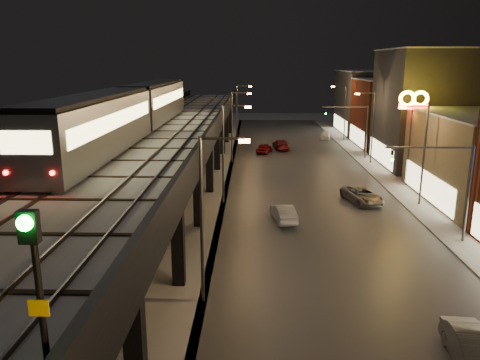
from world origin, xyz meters
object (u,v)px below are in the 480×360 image
object	(u,v)px
car_mid_dark	(281,145)
car_far_white	(264,148)
car_onc_red	(325,136)
rail_signal	(34,261)
car_onc_dark	(362,196)
car_onc_silver	(474,352)
car_near_white	(283,214)
subway_train	(133,110)

from	to	relation	value
car_mid_dark	car_far_white	distance (m)	3.79
car_far_white	car_onc_red	xyz separation A→B (m)	(10.48, 12.18, -0.01)
car_mid_dark	car_onc_red	bearing A→B (deg)	-136.28
car_mid_dark	car_far_white	xyz separation A→B (m)	(-2.55, -2.80, -0.02)
rail_signal	car_far_white	bearing A→B (deg)	84.37
car_onc_dark	car_onc_silver	bearing A→B (deg)	-108.34
rail_signal	car_onc_silver	distance (m)	18.45
car_far_white	car_onc_dark	bearing A→B (deg)	124.05
car_onc_silver	car_onc_red	distance (m)	60.28
rail_signal	car_near_white	xyz separation A→B (m)	(6.54, 28.22, -8.34)
subway_train	rail_signal	size ratio (longest dim) A/B	11.64
subway_train	car_onc_red	world-z (taller)	subway_train
subway_train	car_far_white	world-z (taller)	subway_train
car_onc_dark	car_far_white	bearing A→B (deg)	92.46
car_near_white	car_far_white	distance (m)	29.51
subway_train	car_onc_silver	world-z (taller)	subway_train
subway_train	car_near_white	xyz separation A→B (m)	(12.94, -4.41, -7.87)
car_mid_dark	car_far_white	bearing A→B (deg)	41.64
subway_train	car_onc_silver	xyz separation A→B (m)	(19.75, -22.95, -7.81)
car_onc_dark	car_mid_dark	bearing A→B (deg)	85.53
car_near_white	car_onc_silver	bearing A→B (deg)	100.28
car_onc_red	car_mid_dark	bearing A→B (deg)	-118.95
car_mid_dark	car_onc_dark	bearing A→B (deg)	96.12
rail_signal	car_far_white	distance (m)	58.60
car_far_white	car_onc_silver	world-z (taller)	car_onc_silver
car_onc_dark	car_onc_red	size ratio (longest dim) A/B	1.23
car_near_white	car_mid_dark	world-z (taller)	car_mid_dark
car_far_white	car_near_white	bearing A→B (deg)	106.62
rail_signal	car_mid_dark	size ratio (longest dim) A/B	0.68
subway_train	car_mid_dark	distance (m)	32.46
subway_train	car_onc_dark	size ratio (longest dim) A/B	7.90
subway_train	car_onc_red	distance (m)	44.27
car_onc_silver	car_onc_dark	world-z (taller)	car_onc_silver
car_far_white	car_onc_dark	world-z (taller)	car_far_white
car_onc_dark	car_onc_red	distance (m)	36.41
car_onc_silver	car_onc_red	xyz separation A→B (m)	(2.82, 60.21, -0.05)
rail_signal	car_onc_silver	xyz separation A→B (m)	(13.35, 9.69, -8.28)
rail_signal	car_mid_dark	distance (m)	61.64
car_onc_red	car_onc_dark	bearing A→B (deg)	-82.04
car_far_white	subway_train	bearing A→B (deg)	79.24
rail_signal	car_onc_silver	world-z (taller)	rail_signal
car_onc_silver	rail_signal	bearing A→B (deg)	-139.37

